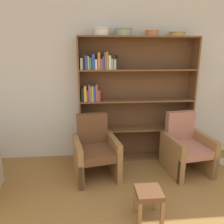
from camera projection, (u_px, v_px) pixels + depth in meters
wall_back at (145, 81)px, 3.89m from camera, size 12.00×0.06×2.75m
bookshelf at (127, 100)px, 3.78m from camera, size 1.97×0.30×2.12m
bowl_olive at (102, 31)px, 3.43m from camera, size 0.27×0.27×0.12m
bowl_stoneware at (123, 32)px, 3.45m from camera, size 0.29×0.29×0.12m
bowl_cream at (152, 33)px, 3.50m from camera, size 0.23×0.23×0.10m
bowl_terracotta at (177, 34)px, 3.53m from camera, size 0.27×0.27×0.07m
armchair_leather at (95, 150)px, 3.39m from camera, size 0.76×0.79×0.94m
armchair_cushioned at (186, 147)px, 3.51m from camera, size 0.74×0.77×0.94m
footstool at (149, 197)px, 2.47m from camera, size 0.29×0.29×0.37m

